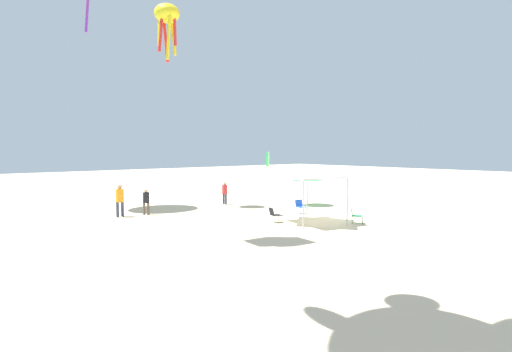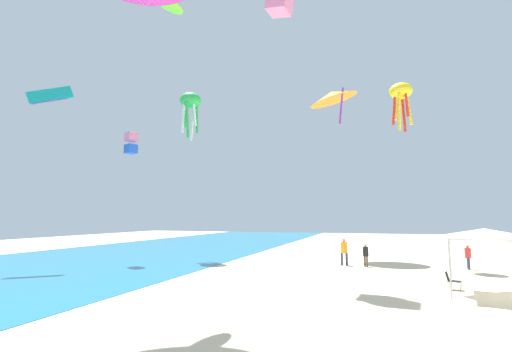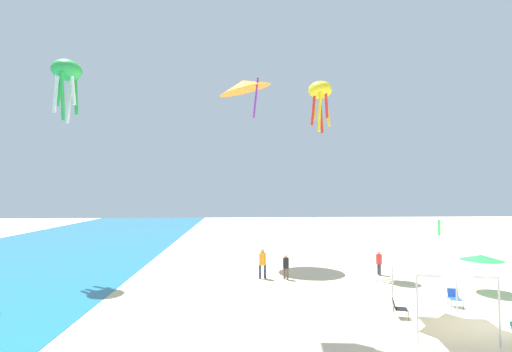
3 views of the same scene
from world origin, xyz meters
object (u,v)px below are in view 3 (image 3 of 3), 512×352
at_px(folding_chair_facing_ocean, 398,307).
at_px(person_far_stroller, 286,265).
at_px(folding_chair_near_cooler, 454,296).
at_px(beach_umbrella, 481,258).
at_px(person_watching_sky, 379,261).
at_px(kite_delta_orange, 244,85).
at_px(banner_flag, 440,240).
at_px(person_by_tent, 262,261).
at_px(kite_octopus_green, 67,74).
at_px(kite_octopus_yellow, 320,93).
at_px(canopy_tent, 438,262).

relative_size(folding_chair_facing_ocean, person_far_stroller, 0.51).
bearing_deg(folding_chair_near_cooler, beach_umbrella, 49.28).
xyz_separation_m(folding_chair_near_cooler, person_watching_sky, (6.32, 1.09, 0.47)).
relative_size(beach_umbrella, kite_delta_orange, 0.37).
bearing_deg(banner_flag, folding_chair_near_cooler, 153.14).
xyz_separation_m(person_by_tent, person_far_stroller, (-0.33, -1.47, -0.19)).
relative_size(folding_chair_facing_ocean, person_by_tent, 0.43).
height_order(folding_chair_near_cooler, banner_flag, banner_flag).
height_order(folding_chair_facing_ocean, person_far_stroller, person_far_stroller).
bearing_deg(kite_octopus_green, person_by_tent, -162.52).
bearing_deg(person_far_stroller, kite_octopus_yellow, 95.68).
xyz_separation_m(canopy_tent, beach_umbrella, (4.63, -5.24, -0.74)).
bearing_deg(person_by_tent, beach_umbrella, 146.80).
height_order(banner_flag, kite_delta_orange, kite_delta_orange).
height_order(banner_flag, kite_octopus_green, kite_octopus_green).
height_order(folding_chair_near_cooler, kite_octopus_green, kite_octopus_green).
distance_m(beach_umbrella, kite_octopus_green, 28.12).
xyz_separation_m(folding_chair_facing_ocean, person_far_stroller, (6.86, 4.03, 0.46)).
xyz_separation_m(person_watching_sky, kite_delta_orange, (4.91, 8.95, 13.28)).
distance_m(kite_delta_orange, kite_octopus_green, 12.77).
distance_m(folding_chair_near_cooler, person_watching_sky, 6.43).
bearing_deg(person_by_tent, folding_chair_facing_ocean, 111.21).
relative_size(kite_delta_orange, kite_octopus_green, 1.41).
bearing_deg(canopy_tent, person_watching_sky, -7.29).
bearing_deg(banner_flag, kite_delta_orange, 70.66).
relative_size(person_far_stroller, kite_delta_orange, 0.27).
relative_size(canopy_tent, beach_umbrella, 1.79).
bearing_deg(folding_chair_facing_ocean, kite_octopus_yellow, 23.35).
bearing_deg(kite_octopus_green, person_far_stroller, -163.26).
height_order(kite_octopus_yellow, kite_octopus_green, kite_octopus_green).
height_order(folding_chair_facing_ocean, kite_delta_orange, kite_delta_orange).
relative_size(beach_umbrella, banner_flag, 0.59).
distance_m(canopy_tent, kite_octopus_green, 24.59).
height_order(canopy_tent, person_far_stroller, canopy_tent).
bearing_deg(kite_octopus_yellow, person_watching_sky, -156.42).
bearing_deg(kite_delta_orange, kite_octopus_yellow, -150.88).
bearing_deg(kite_octopus_green, folding_chair_facing_ocean, 178.53).
bearing_deg(kite_octopus_green, kite_delta_orange, -138.20).
distance_m(beach_umbrella, kite_octopus_yellow, 14.46).
bearing_deg(kite_delta_orange, person_by_tent, 161.45).
xyz_separation_m(canopy_tent, person_by_tent, (8.28, 6.73, -1.52)).
height_order(folding_chair_near_cooler, person_by_tent, person_by_tent).
xyz_separation_m(canopy_tent, folding_chair_near_cooler, (2.43, -2.21, -2.17)).
height_order(folding_chair_facing_ocean, kite_octopus_green, kite_octopus_green).
xyz_separation_m(person_far_stroller, kite_octopus_yellow, (2.45, -2.89, 11.82)).
bearing_deg(person_far_stroller, beach_umbrella, 37.84).
relative_size(banner_flag, person_by_tent, 1.96).
height_order(canopy_tent, kite_delta_orange, kite_delta_orange).
height_order(person_by_tent, person_far_stroller, person_by_tent).
distance_m(folding_chair_near_cooler, person_far_stroller, 9.30).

